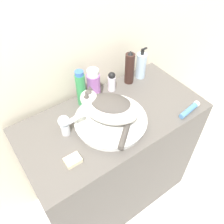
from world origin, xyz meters
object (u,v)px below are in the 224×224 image
Objects in this scene: deodorant_stick at (112,81)px; hairspray_can_black at (130,68)px; mouthwash_bottle at (93,85)px; faucet at (66,123)px; shampoo_bottle_tall at (81,89)px; cat at (109,107)px; soap_bar at (73,160)px; cream_tube at (190,110)px; soap_pump_bottle at (141,65)px.

deodorant_stick is 0.57× the size of hairspray_can_black.
mouthwash_bottle is at bearing -180.00° from deodorant_stick.
shampoo_bottle_tall is (0.17, 0.14, 0.04)m from faucet.
cat is 0.22m from faucet.
faucet is at bearing -159.04° from deodorant_stick.
mouthwash_bottle is 2.66× the size of soap_bar.
hairspray_can_black is 0.64m from soap_bar.
soap_bar is at bearing 172.54° from cream_tube.
deodorant_stick is 0.52m from soap_bar.
deodorant_stick is at bearing 0.00° from shampoo_bottle_tall.
deodorant_stick is at bearing 180.00° from soap_pump_bottle.
cream_tube is (0.02, -0.39, -0.07)m from soap_pump_bottle.
soap_bar is (-0.64, -0.30, -0.07)m from soap_pump_bottle.
deodorant_stick is at bearing 40.30° from faucet.
cream_tube is (0.43, -0.39, -0.09)m from shampoo_bottle_tall.
deodorant_stick is 0.57× the size of shampoo_bottle_tall.
cream_tube is 0.66m from soap_bar.
faucet is (-0.20, 0.07, -0.05)m from cat.
soap_pump_bottle is 1.30× the size of cream_tube.
shampoo_bottle_tall reaches higher than soap_bar.
mouthwash_bottle is 0.44m from soap_bar.
soap_pump_bottle is 1.03× the size of mouthwash_bottle.
shampoo_bottle_tall is 0.59m from cream_tube.
deodorant_stick is at bearing 180.00° from hairspray_can_black.
soap_bar is at bearing -151.32° from hairspray_can_black.
hairspray_can_black is 0.41m from cream_tube.
soap_bar is at bearing -144.60° from deodorant_stick.
mouthwash_bottle is 1.26× the size of cream_tube.
hairspray_can_black and shampoo_bottle_tall have the same top height.
cat is at bearing -144.48° from hairspray_can_black.
cream_tube is (0.23, -0.39, -0.05)m from deodorant_stick.
soap_pump_bottle is (0.38, 0.21, -0.03)m from cat.
faucet is 1.01× the size of deodorant_stick.
hairspray_can_black is 0.33m from shampoo_bottle_tall.
faucet is at bearing 69.79° from soap_bar.
soap_pump_bottle is (0.58, 0.14, 0.01)m from faucet.
mouthwash_bottle is at bearing 49.32° from faucet.
hairspray_can_black is 0.25m from mouthwash_bottle.
shampoo_bottle_tall is 1.42× the size of cream_tube.
soap_bar is (-0.55, -0.30, -0.09)m from hairspray_can_black.
deodorant_stick is 1.72× the size of soap_bar.
faucet is at bearing 157.44° from cream_tube.
mouthwash_bottle is (0.04, 0.21, -0.02)m from cat.
soap_pump_bottle is 0.22m from deodorant_stick.
soap_bar is at bearing -90.87° from faucet.
deodorant_stick reaches higher than soap_bar.
shampoo_bottle_tall reaches higher than faucet.
soap_pump_bottle is 0.34m from mouthwash_bottle.
hairspray_can_black reaches higher than faucet.
soap_pump_bottle is at bearing -98.66° from cat.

